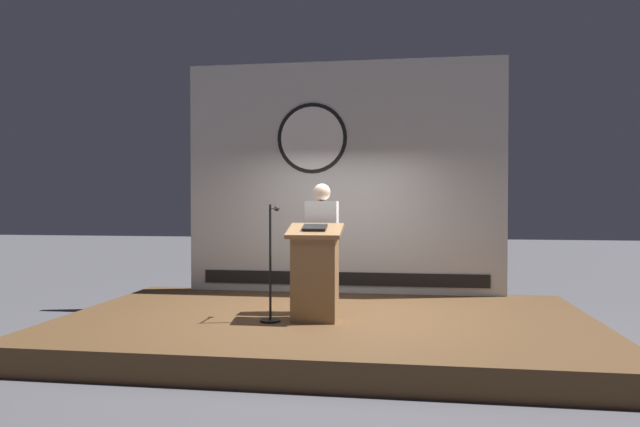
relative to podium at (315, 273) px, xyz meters
name	(u,v)px	position (x,y,z in m)	size (l,w,h in m)	color
ground_plane	(327,340)	(0.10, 0.29, -0.85)	(40.00, 40.00, 0.00)	#4C4C51
stage_platform	(327,328)	(0.10, 0.29, -0.70)	(6.40, 4.00, 0.30)	brown
banner_display	(343,178)	(0.09, 2.14, 1.22)	(4.88, 0.12, 3.55)	silver
podium	(315,273)	(0.00, 0.00, 0.00)	(0.64, 0.50, 1.14)	olive
speaker_person	(322,247)	(0.01, 0.48, 0.28)	(0.40, 0.26, 1.63)	black
microphone_stand	(271,281)	(-0.50, -0.10, -0.08)	(0.24, 0.49, 1.37)	black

